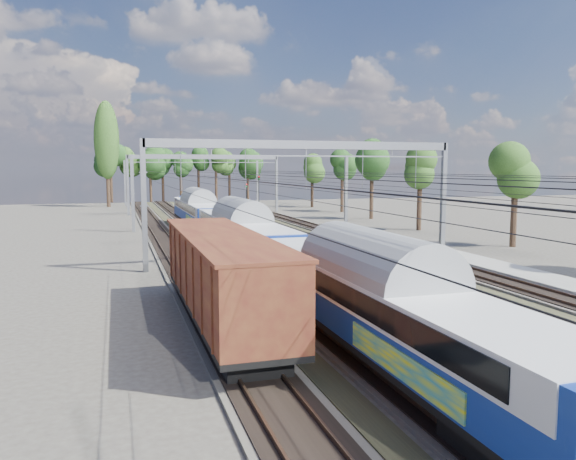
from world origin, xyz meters
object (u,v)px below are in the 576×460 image
object	(u,v)px
emu_train	(242,227)
worker	(204,206)
freight_boxcar	(222,273)
signal_near	(246,197)
signal_far	(259,189)

from	to	relation	value
emu_train	worker	bearing A→B (deg)	84.42
freight_boxcar	worker	world-z (taller)	freight_boxcar
worker	signal_near	size ratio (longest dim) A/B	0.31
emu_train	signal_near	bearing A→B (deg)	76.53
freight_boxcar	signal_near	xyz separation A→B (m)	(12.08, 47.80, 0.74)
emu_train	signal_far	world-z (taller)	signal_far
signal_near	signal_far	distance (m)	15.75
freight_boxcar	worker	xyz separation A→B (m)	(9.69, 69.27, -1.69)
freight_boxcar	signal_near	distance (m)	49.31
worker	signal_near	bearing A→B (deg)	173.67
emu_train	signal_far	size ratio (longest dim) A/B	11.56
signal_far	signal_near	bearing A→B (deg)	-85.36
freight_boxcar	signal_far	xyz separation A→B (m)	(17.48, 62.59, 1.22)
signal_near	freight_boxcar	bearing A→B (deg)	-122.18
emu_train	freight_boxcar	distance (m)	16.77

